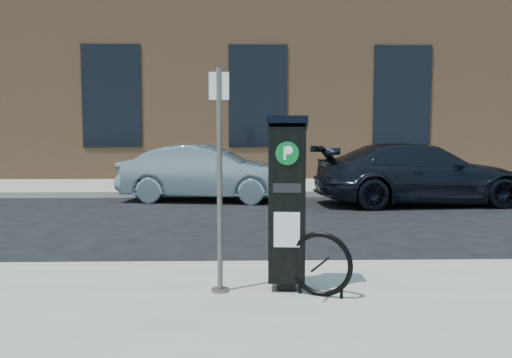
{
  "coord_description": "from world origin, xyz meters",
  "views": [
    {
      "loc": [
        -0.56,
        -6.78,
        1.82
      ],
      "look_at": [
        -0.37,
        0.5,
        1.17
      ],
      "focal_mm": 38.0,
      "sensor_mm": 36.0,
      "label": 1
    }
  ],
  "objects_px": {
    "car_dark": "(420,174)",
    "sign_pole": "(220,182)",
    "car_silver": "(207,173)",
    "parking_kiosk": "(287,201)",
    "bike_rack": "(321,265)"
  },
  "relations": [
    {
      "from": "bike_rack",
      "to": "car_silver",
      "type": "height_order",
      "value": "car_silver"
    },
    {
      "from": "parking_kiosk",
      "to": "car_dark",
      "type": "height_order",
      "value": "parking_kiosk"
    },
    {
      "from": "parking_kiosk",
      "to": "sign_pole",
      "type": "distance_m",
      "value": 0.73
    },
    {
      "from": "sign_pole",
      "to": "car_silver",
      "type": "xyz_separation_m",
      "value": [
        -0.69,
        8.5,
        -0.57
      ]
    },
    {
      "from": "sign_pole",
      "to": "bike_rack",
      "type": "bearing_deg",
      "value": -8.55
    },
    {
      "from": "bike_rack",
      "to": "car_dark",
      "type": "height_order",
      "value": "car_dark"
    },
    {
      "from": "sign_pole",
      "to": "car_silver",
      "type": "relative_size",
      "value": 0.52
    },
    {
      "from": "car_dark",
      "to": "sign_pole",
      "type": "bearing_deg",
      "value": 144.72
    },
    {
      "from": "parking_kiosk",
      "to": "car_silver",
      "type": "bearing_deg",
      "value": 104.01
    },
    {
      "from": "sign_pole",
      "to": "car_dark",
      "type": "height_order",
      "value": "sign_pole"
    },
    {
      "from": "parking_kiosk",
      "to": "car_dark",
      "type": "bearing_deg",
      "value": 67.29
    },
    {
      "from": "parking_kiosk",
      "to": "sign_pole",
      "type": "bearing_deg",
      "value": -169.35
    },
    {
      "from": "parking_kiosk",
      "to": "car_dark",
      "type": "relative_size",
      "value": 0.35
    },
    {
      "from": "sign_pole",
      "to": "car_dark",
      "type": "relative_size",
      "value": 0.44
    },
    {
      "from": "car_silver",
      "to": "car_dark",
      "type": "xyz_separation_m",
      "value": [
        5.31,
        -0.85,
        0.03
      ]
    }
  ]
}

